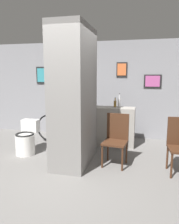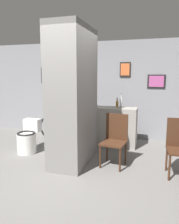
# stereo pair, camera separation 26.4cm
# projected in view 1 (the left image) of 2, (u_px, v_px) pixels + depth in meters

# --- Properties ---
(ground_plane) EXTENTS (14.00, 14.00, 0.00)m
(ground_plane) POSITION_uv_depth(u_px,v_px,m) (64.00, 175.00, 3.78)
(ground_plane) COLOR slate
(wall_back) EXTENTS (8.00, 0.09, 2.60)m
(wall_back) POSITION_uv_depth(u_px,v_px,m) (96.00, 90.00, 6.08)
(wall_back) COLOR gray
(wall_back) RESTS_ON ground_plane
(pillar_center) EXTENTS (0.65, 1.24, 2.60)m
(pillar_center) POSITION_uv_depth(u_px,v_px,m) (74.00, 97.00, 4.16)
(pillar_center) COLOR gray
(pillar_center) RESTS_ON ground_plane
(counter_shelf) EXTENTS (1.27, 0.44, 0.94)m
(counter_shelf) POSITION_uv_depth(u_px,v_px,m) (108.00, 126.00, 5.35)
(counter_shelf) COLOR gray
(counter_shelf) RESTS_ON ground_plane
(toilet) EXTENTS (0.41, 0.57, 0.72)m
(toilet) POSITION_uv_depth(u_px,v_px,m) (26.00, 140.00, 4.79)
(toilet) COLOR white
(toilet) RESTS_ON ground_plane
(chair_near_pillar) EXTENTS (0.48, 0.48, 0.98)m
(chair_near_pillar) POSITION_uv_depth(u_px,v_px,m) (116.00, 137.00, 4.19)
(chair_near_pillar) COLOR #422616
(chair_near_pillar) RESTS_ON ground_plane
(bicycle) EXTENTS (1.75, 0.42, 0.78)m
(bicycle) POSITION_uv_depth(u_px,v_px,m) (69.00, 129.00, 5.48)
(bicycle) COLOR black
(bicycle) RESTS_ON ground_plane
(bottle_tall) EXTENTS (0.07, 0.07, 0.34)m
(bottle_tall) POSITION_uv_depth(u_px,v_px,m) (119.00, 102.00, 5.22)
(bottle_tall) COLOR silver
(bottle_tall) RESTS_ON counter_shelf
(bottle_short) EXTENTS (0.06, 0.06, 0.23)m
(bottle_short) POSITION_uv_depth(u_px,v_px,m) (115.00, 103.00, 5.30)
(bottle_short) COLOR olive
(bottle_short) RESTS_ON counter_shelf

